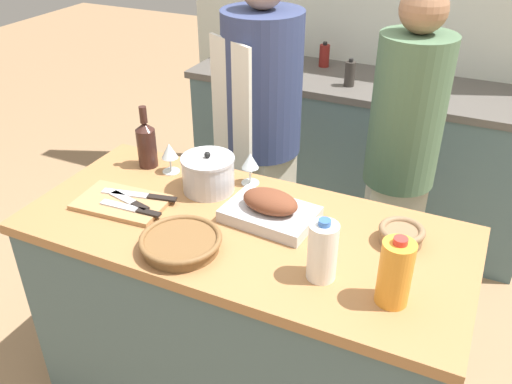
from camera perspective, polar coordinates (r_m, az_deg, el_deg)
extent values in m
cube|color=#4C666B|center=(2.20, -1.21, -13.87)|extent=(1.52, 0.69, 0.87)
cube|color=#A37042|center=(1.90, -1.36, -4.08)|extent=(1.57, 0.71, 0.04)
cube|color=#4C666B|center=(3.42, 10.57, 3.73)|extent=(2.00, 0.58, 0.89)
cube|color=#56514C|center=(3.24, 11.37, 11.07)|extent=(2.06, 0.60, 0.04)
cube|color=silver|center=(3.47, 13.61, 18.42)|extent=(2.56, 0.10, 2.55)
cube|color=#BCBCC1|center=(1.91, 1.48, -2.37)|extent=(0.33, 0.24, 0.04)
ellipsoid|color=brown|center=(1.88, 1.51, -1.00)|extent=(0.22, 0.14, 0.08)
cylinder|color=brown|center=(1.79, -7.91, -5.45)|extent=(0.25, 0.25, 0.04)
torus|color=brown|center=(1.77, -7.95, -4.92)|extent=(0.27, 0.27, 0.02)
cube|color=#AD7F51|center=(2.06, -13.94, -1.09)|extent=(0.34, 0.23, 0.02)
cylinder|color=#B7B7BC|center=(2.07, -5.03, 1.77)|extent=(0.20, 0.20, 0.13)
cylinder|color=#B7B7BC|center=(2.04, -5.12, 3.48)|extent=(0.20, 0.20, 0.01)
sphere|color=black|center=(2.03, -5.15, 3.92)|extent=(0.02, 0.02, 0.02)
cylinder|color=#846647|center=(1.86, 15.02, -4.54)|extent=(0.14, 0.14, 0.05)
torus|color=#846647|center=(1.85, 15.13, -3.91)|extent=(0.15, 0.15, 0.02)
cylinder|color=orange|center=(1.58, 14.44, -8.27)|extent=(0.09, 0.09, 0.20)
cylinder|color=red|center=(1.51, 14.98, -5.01)|extent=(0.04, 0.04, 0.02)
cylinder|color=white|center=(1.63, 7.01, -6.23)|extent=(0.09, 0.09, 0.19)
cylinder|color=#3360B2|center=(1.57, 7.25, -3.21)|extent=(0.04, 0.04, 0.02)
cylinder|color=#381E19|center=(2.28, -11.41, 4.57)|extent=(0.08, 0.08, 0.16)
cone|color=#381E19|center=(2.24, -11.66, 6.80)|extent=(0.08, 0.08, 0.03)
cylinder|color=#381E19|center=(2.22, -11.80, 7.97)|extent=(0.03, 0.03, 0.07)
cylinder|color=silver|center=(2.14, -0.61, 0.98)|extent=(0.07, 0.07, 0.00)
cylinder|color=silver|center=(2.12, -0.61, 1.80)|extent=(0.01, 0.01, 0.07)
cone|color=silver|center=(2.09, -0.62, 3.34)|extent=(0.07, 0.07, 0.06)
cylinder|color=silver|center=(2.25, -8.91, 2.17)|extent=(0.07, 0.07, 0.00)
cylinder|color=silver|center=(2.23, -8.98, 2.90)|extent=(0.01, 0.01, 0.06)
cone|color=silver|center=(2.21, -9.11, 4.32)|extent=(0.07, 0.07, 0.06)
cube|color=#B7B7BC|center=(2.09, -13.60, -0.13)|extent=(0.18, 0.07, 0.01)
cube|color=black|center=(2.04, -9.88, -0.63)|extent=(0.11, 0.05, 0.01)
cube|color=#B7B7BC|center=(2.02, -14.16, -1.40)|extent=(0.15, 0.04, 0.01)
cube|color=black|center=(1.96, -11.25, -2.14)|extent=(0.09, 0.03, 0.01)
cube|color=#B7B7BC|center=(2.07, -13.83, -0.58)|extent=(0.12, 0.06, 0.01)
cube|color=black|center=(2.00, -12.09, -1.48)|extent=(0.08, 0.04, 0.01)
cube|color=#333842|center=(3.32, 2.04, 12.99)|extent=(0.18, 0.14, 0.05)
cylinder|color=#B7B7BC|center=(3.30, 1.70, 14.28)|extent=(0.13, 0.13, 0.10)
cube|color=#333842|center=(3.26, 3.13, 14.64)|extent=(0.05, 0.08, 0.16)
cube|color=#333842|center=(3.25, 2.12, 16.87)|extent=(0.17, 0.08, 0.08)
cylinder|color=maroon|center=(3.42, 7.20, 14.05)|extent=(0.06, 0.06, 0.13)
cylinder|color=black|center=(3.40, 7.29, 15.26)|extent=(0.03, 0.03, 0.02)
cylinder|color=#332D28|center=(3.12, 9.85, 12.14)|extent=(0.06, 0.06, 0.14)
cylinder|color=black|center=(3.09, 9.98, 13.50)|extent=(0.02, 0.02, 0.02)
cube|color=beige|center=(2.88, 0.57, -2.50)|extent=(0.36, 0.32, 0.80)
cylinder|color=navy|center=(2.54, 0.65, 11.32)|extent=(0.37, 0.37, 0.66)
cube|color=silver|center=(2.52, -2.57, 6.43)|extent=(0.27, 0.15, 0.84)
cube|color=beige|center=(2.72, 13.58, -5.90)|extent=(0.29, 0.25, 0.78)
cylinder|color=#4C6B4C|center=(2.37, 15.70, 8.09)|extent=(0.31, 0.31, 0.65)
sphere|color=#996B4C|center=(2.25, 17.27, 17.94)|extent=(0.19, 0.19, 0.19)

